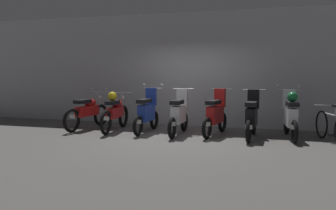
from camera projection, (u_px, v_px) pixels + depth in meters
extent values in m
plane|color=#565451|center=(174.00, 138.00, 8.41)|extent=(80.00, 80.00, 0.00)
cube|color=#ADADB2|center=(193.00, 70.00, 10.33)|extent=(16.00, 0.30, 3.35)
torus|color=black|center=(101.00, 115.00, 10.32)|extent=(0.19, 0.66, 0.65)
torus|color=black|center=(72.00, 120.00, 9.15)|extent=(0.19, 0.66, 0.65)
cube|color=red|center=(87.00, 111.00, 9.72)|extent=(0.34, 0.86, 0.28)
ellipsoid|color=red|center=(90.00, 103.00, 9.84)|extent=(0.32, 0.47, 0.22)
cube|color=black|center=(83.00, 101.00, 9.53)|extent=(0.31, 0.55, 0.10)
cylinder|color=#B7BABF|center=(98.00, 92.00, 10.16)|extent=(0.56, 0.12, 0.04)
sphere|color=#B7BABF|center=(91.00, 89.00, 10.26)|extent=(0.07, 0.07, 0.07)
sphere|color=#B7BABF|center=(106.00, 89.00, 10.04)|extent=(0.07, 0.07, 0.07)
cylinder|color=#B7BABF|center=(100.00, 104.00, 10.24)|extent=(0.08, 0.17, 0.65)
sphere|color=silver|center=(99.00, 97.00, 10.22)|extent=(0.12, 0.12, 0.12)
cube|color=white|center=(72.00, 117.00, 9.16)|extent=(0.16, 0.04, 0.10)
torus|color=black|center=(123.00, 116.00, 10.03)|extent=(0.13, 0.65, 0.65)
torus|color=black|center=(106.00, 123.00, 8.77)|extent=(0.13, 0.65, 0.65)
cube|color=red|center=(115.00, 112.00, 9.38)|extent=(0.28, 0.84, 0.28)
ellipsoid|color=red|center=(117.00, 104.00, 9.51)|extent=(0.29, 0.46, 0.22)
cube|color=black|center=(112.00, 103.00, 9.18)|extent=(0.27, 0.53, 0.10)
cylinder|color=#B7BABF|center=(122.00, 93.00, 9.86)|extent=(0.56, 0.07, 0.04)
cylinder|color=#B7BABF|center=(123.00, 105.00, 9.95)|extent=(0.07, 0.16, 0.65)
sphere|color=silver|center=(122.00, 98.00, 9.93)|extent=(0.12, 0.12, 0.12)
cube|color=white|center=(106.00, 118.00, 8.78)|extent=(0.16, 0.02, 0.10)
sphere|color=gold|center=(112.00, 96.00, 9.16)|extent=(0.24, 0.24, 0.24)
torus|color=black|center=(154.00, 120.00, 9.70)|extent=(0.11, 0.53, 0.53)
torus|color=black|center=(138.00, 126.00, 8.61)|extent=(0.11, 0.53, 0.53)
cube|color=#1E389E|center=(146.00, 113.00, 9.13)|extent=(0.25, 0.74, 0.44)
cube|color=#1E389E|center=(151.00, 97.00, 9.42)|extent=(0.28, 0.13, 0.48)
cube|color=black|center=(144.00, 101.00, 8.95)|extent=(0.26, 0.53, 0.10)
cylinder|color=#B7BABF|center=(153.00, 88.00, 9.53)|extent=(0.56, 0.06, 0.04)
sphere|color=#B7BABF|center=(144.00, 85.00, 9.60)|extent=(0.07, 0.07, 0.07)
sphere|color=#B7BABF|center=(162.00, 85.00, 9.44)|extent=(0.07, 0.07, 0.07)
cylinder|color=#B7BABF|center=(153.00, 105.00, 9.62)|extent=(0.06, 0.15, 0.85)
sphere|color=silver|center=(153.00, 94.00, 9.59)|extent=(0.12, 0.12, 0.12)
cube|color=white|center=(138.00, 122.00, 8.62)|extent=(0.16, 0.02, 0.10)
torus|color=black|center=(184.00, 122.00, 9.35)|extent=(0.10, 0.53, 0.53)
torus|color=black|center=(172.00, 128.00, 8.26)|extent=(0.10, 0.53, 0.53)
cube|color=silver|center=(179.00, 114.00, 8.78)|extent=(0.23, 0.74, 0.44)
cube|color=silver|center=(182.00, 98.00, 9.07)|extent=(0.28, 0.13, 0.48)
cube|color=black|center=(177.00, 102.00, 8.59)|extent=(0.25, 0.52, 0.10)
cylinder|color=#B7BABF|center=(183.00, 89.00, 9.18)|extent=(0.56, 0.05, 0.04)
cylinder|color=#B7BABF|center=(184.00, 106.00, 9.27)|extent=(0.06, 0.15, 0.85)
sphere|color=silver|center=(184.00, 95.00, 9.24)|extent=(0.12, 0.12, 0.12)
cube|color=white|center=(172.00, 124.00, 8.27)|extent=(0.16, 0.02, 0.10)
torus|color=black|center=(222.00, 122.00, 9.26)|extent=(0.19, 0.54, 0.53)
torus|color=black|center=(207.00, 128.00, 8.24)|extent=(0.19, 0.54, 0.53)
cube|color=red|center=(215.00, 114.00, 8.72)|extent=(0.36, 0.76, 0.44)
cube|color=red|center=(220.00, 98.00, 8.99)|extent=(0.30, 0.17, 0.48)
cube|color=black|center=(213.00, 102.00, 8.55)|extent=(0.34, 0.56, 0.10)
cylinder|color=#B7BABF|center=(222.00, 89.00, 9.09)|extent=(0.56, 0.14, 0.04)
cylinder|color=#B7BABF|center=(222.00, 107.00, 9.18)|extent=(0.08, 0.16, 0.85)
sphere|color=silver|center=(222.00, 95.00, 9.15)|extent=(0.12, 0.12, 0.12)
cube|color=white|center=(207.00, 124.00, 8.25)|extent=(0.16, 0.04, 0.10)
torus|color=black|center=(254.00, 124.00, 8.85)|extent=(0.12, 0.53, 0.53)
torus|color=black|center=(248.00, 132.00, 7.77)|extent=(0.12, 0.53, 0.53)
cube|color=black|center=(252.00, 117.00, 8.29)|extent=(0.26, 0.75, 0.44)
cube|color=black|center=(253.00, 99.00, 8.57)|extent=(0.29, 0.14, 0.48)
cube|color=black|center=(251.00, 104.00, 8.11)|extent=(0.27, 0.53, 0.10)
cylinder|color=#B7BABF|center=(254.00, 90.00, 8.68)|extent=(0.56, 0.07, 0.04)
cylinder|color=#B7BABF|center=(254.00, 108.00, 8.77)|extent=(0.06, 0.15, 0.85)
sphere|color=silver|center=(254.00, 96.00, 8.74)|extent=(0.12, 0.12, 0.12)
cube|color=white|center=(249.00, 127.00, 7.79)|extent=(0.16, 0.02, 0.10)
torus|color=black|center=(287.00, 124.00, 8.87)|extent=(0.14, 0.54, 0.53)
torus|color=black|center=(295.00, 132.00, 7.74)|extent=(0.14, 0.54, 0.53)
cube|color=silver|center=(291.00, 117.00, 8.28)|extent=(0.29, 0.75, 0.44)
cube|color=silver|center=(289.00, 99.00, 8.58)|extent=(0.29, 0.15, 0.48)
cube|color=black|center=(292.00, 104.00, 8.09)|extent=(0.29, 0.54, 0.10)
cylinder|color=#B7BABF|center=(288.00, 90.00, 8.70)|extent=(0.56, 0.09, 0.04)
sphere|color=#B7BABF|center=(278.00, 86.00, 8.73)|extent=(0.07, 0.07, 0.07)
sphere|color=#B7BABF|center=(299.00, 86.00, 8.64)|extent=(0.07, 0.07, 0.07)
cylinder|color=#B7BABF|center=(287.00, 108.00, 8.78)|extent=(0.07, 0.15, 0.85)
sphere|color=silver|center=(288.00, 96.00, 8.75)|extent=(0.12, 0.12, 0.12)
cube|color=white|center=(295.00, 127.00, 7.76)|extent=(0.16, 0.03, 0.10)
sphere|color=#197238|center=(293.00, 97.00, 8.08)|extent=(0.24, 0.24, 0.24)
torus|color=black|center=(322.00, 124.00, 8.36)|extent=(0.21, 0.67, 0.68)
cylinder|color=silver|center=(332.00, 115.00, 7.81)|extent=(0.20, 0.67, 0.04)
cylinder|color=silver|center=(336.00, 111.00, 7.59)|extent=(0.03, 0.03, 0.22)
cube|color=black|center=(336.00, 106.00, 7.58)|extent=(0.15, 0.24, 0.05)
cylinder|color=#B7BABF|center=(325.00, 105.00, 8.19)|extent=(0.49, 0.15, 0.03)
cylinder|color=black|center=(332.00, 135.00, 7.80)|extent=(0.14, 0.13, 0.10)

